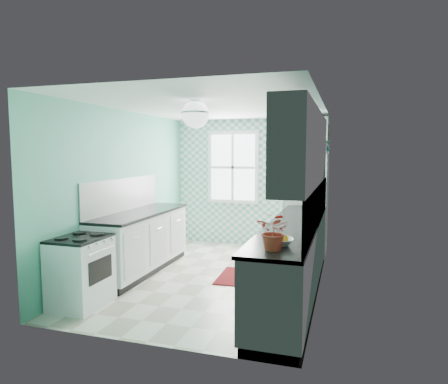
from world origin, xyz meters
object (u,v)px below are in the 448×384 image
(stove, at_px, (81,270))
(sink, at_px, (303,212))
(ceiling_light, at_px, (195,114))
(fridge, at_px, (305,204))
(fruit_bowl, at_px, (278,241))
(potted_plant, at_px, (275,231))
(microwave, at_px, (306,147))

(stove, relative_size, sink, 1.45)
(ceiling_light, relative_size, fridge, 0.19)
(fruit_bowl, distance_m, potted_plant, 0.26)
(sink, xyz_separation_m, microwave, (-0.09, 1.15, 1.02))
(stove, distance_m, potted_plant, 2.52)
(ceiling_light, relative_size, potted_plant, 0.97)
(ceiling_light, bearing_deg, sink, 50.74)
(ceiling_light, height_order, fruit_bowl, ceiling_light)
(ceiling_light, height_order, microwave, ceiling_light)
(fridge, bearing_deg, potted_plant, -85.62)
(fridge, height_order, potted_plant, fridge)
(ceiling_light, xyz_separation_m, fridge, (1.11, 2.62, -1.42))
(potted_plant, relative_size, microwave, 0.74)
(ceiling_light, xyz_separation_m, microwave, (1.11, 2.62, -0.38))
(potted_plant, bearing_deg, fridge, 91.39)
(stove, height_order, fruit_bowl, fruit_bowl)
(ceiling_light, bearing_deg, microwave, 67.06)
(microwave, bearing_deg, potted_plant, 87.98)
(sink, distance_m, microwave, 1.54)
(sink, relative_size, fruit_bowl, 1.94)
(fridge, distance_m, potted_plant, 3.72)
(microwave, bearing_deg, fruit_bowl, 88.07)
(fridge, relative_size, sink, 3.19)
(stove, bearing_deg, ceiling_light, 30.42)
(potted_plant, bearing_deg, sink, 89.92)
(fruit_bowl, bearing_deg, microwave, 91.48)
(stove, xyz_separation_m, potted_plant, (2.40, -0.34, 0.68))
(stove, distance_m, sink, 3.31)
(stove, bearing_deg, sink, 41.30)
(fridge, distance_m, stove, 4.11)
(fruit_bowl, bearing_deg, potted_plant, -90.00)
(ceiling_light, distance_m, potted_plant, 2.02)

